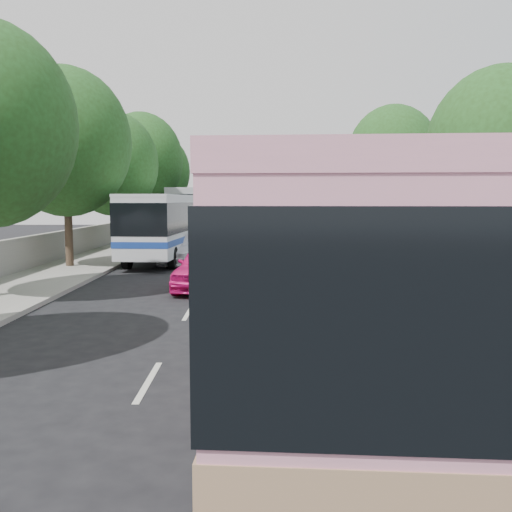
{
  "coord_description": "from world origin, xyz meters",
  "views": [
    {
      "loc": [
        -0.02,
        -11.41,
        3.24
      ],
      "look_at": [
        0.06,
        4.39,
        1.6
      ],
      "focal_mm": 38.0,
      "sensor_mm": 36.0,
      "label": 1
    }
  ],
  "objects_px": {
    "tour_coach_front": "(169,221)",
    "tour_coach_rear": "(198,210)",
    "white_pickup": "(183,248)",
    "pink_bus": "(354,269)",
    "pink_taxi": "(208,266)"
  },
  "relations": [
    {
      "from": "pink_taxi",
      "to": "tour_coach_rear",
      "type": "distance_m",
      "value": 24.31
    },
    {
      "from": "white_pickup",
      "to": "tour_coach_rear",
      "type": "distance_m",
      "value": 16.15
    },
    {
      "from": "tour_coach_front",
      "to": "tour_coach_rear",
      "type": "xyz_separation_m",
      "value": [
        0.11,
        14.4,
        0.36
      ]
    },
    {
      "from": "tour_coach_front",
      "to": "tour_coach_rear",
      "type": "distance_m",
      "value": 14.41
    },
    {
      "from": "white_pickup",
      "to": "tour_coach_front",
      "type": "height_order",
      "value": "tour_coach_front"
    },
    {
      "from": "pink_bus",
      "to": "tour_coach_rear",
      "type": "height_order",
      "value": "tour_coach_rear"
    },
    {
      "from": "pink_taxi",
      "to": "tour_coach_rear",
      "type": "height_order",
      "value": "tour_coach_rear"
    },
    {
      "from": "pink_taxi",
      "to": "tour_coach_front",
      "type": "xyz_separation_m",
      "value": [
        -2.94,
        9.69,
        1.28
      ]
    },
    {
      "from": "pink_taxi",
      "to": "tour_coach_front",
      "type": "bearing_deg",
      "value": 113.76
    },
    {
      "from": "pink_bus",
      "to": "pink_taxi",
      "type": "distance_m",
      "value": 12.14
    },
    {
      "from": "pink_bus",
      "to": "white_pickup",
      "type": "bearing_deg",
      "value": 109.02
    },
    {
      "from": "white_pickup",
      "to": "tour_coach_rear",
      "type": "height_order",
      "value": "tour_coach_rear"
    },
    {
      "from": "pink_taxi",
      "to": "tour_coach_rear",
      "type": "xyz_separation_m",
      "value": [
        -2.83,
        24.09,
        1.64
      ]
    },
    {
      "from": "pink_taxi",
      "to": "white_pickup",
      "type": "distance_m",
      "value": 8.29
    },
    {
      "from": "pink_bus",
      "to": "tour_coach_front",
      "type": "relative_size",
      "value": 0.95
    }
  ]
}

